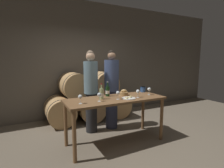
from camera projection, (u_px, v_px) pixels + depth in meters
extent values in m
plane|color=#726654|center=(115.00, 142.00, 3.41)|extent=(10.00, 10.00, 0.00)
cube|color=#60594F|center=(82.00, 60.00, 4.97)|extent=(10.00, 0.12, 3.20)
cylinder|color=tan|center=(60.00, 111.00, 4.33)|extent=(0.67, 0.83, 0.67)
cylinder|color=#2D2D33|center=(62.00, 114.00, 4.10)|extent=(0.68, 0.02, 0.68)
cylinder|color=#2D2D33|center=(58.00, 108.00, 4.56)|extent=(0.68, 0.02, 0.68)
cylinder|color=tan|center=(89.00, 107.00, 4.68)|extent=(0.67, 0.83, 0.67)
cylinder|color=#2D2D33|center=(93.00, 110.00, 4.45)|extent=(0.68, 0.02, 0.68)
cylinder|color=#2D2D33|center=(86.00, 105.00, 4.91)|extent=(0.68, 0.02, 0.68)
cylinder|color=tan|center=(114.00, 104.00, 5.03)|extent=(0.67, 0.83, 0.67)
cylinder|color=#2D2D33|center=(119.00, 106.00, 4.79)|extent=(0.68, 0.02, 0.68)
cylinder|color=#2D2D33|center=(110.00, 102.00, 5.26)|extent=(0.68, 0.02, 0.68)
cylinder|color=tan|center=(74.00, 86.00, 4.42)|extent=(0.67, 0.83, 0.67)
cylinder|color=#2D2D33|center=(77.00, 87.00, 4.19)|extent=(0.68, 0.02, 0.68)
cylinder|color=#2D2D33|center=(72.00, 85.00, 4.65)|extent=(0.68, 0.02, 0.68)
cylinder|color=tan|center=(102.00, 84.00, 4.77)|extent=(0.67, 0.83, 0.67)
cylinder|color=#2D2D33|center=(106.00, 85.00, 4.54)|extent=(0.68, 0.02, 0.68)
cylinder|color=#2D2D33|center=(98.00, 83.00, 5.00)|extent=(0.68, 0.02, 0.68)
cylinder|color=brown|center=(74.00, 137.00, 2.69)|extent=(0.06, 0.06, 0.84)
cylinder|color=brown|center=(161.00, 119.00, 3.48)|extent=(0.06, 0.06, 0.84)
cylinder|color=brown|center=(66.00, 124.00, 3.22)|extent=(0.06, 0.06, 0.84)
cylinder|color=brown|center=(143.00, 111.00, 4.02)|extent=(0.06, 0.06, 0.84)
cube|color=brown|center=(116.00, 99.00, 3.29)|extent=(1.88, 0.73, 0.04)
cylinder|color=#232326|center=(91.00, 113.00, 3.87)|extent=(0.25, 0.25, 0.87)
cylinder|color=gray|center=(91.00, 77.00, 3.76)|extent=(0.30, 0.30, 0.69)
sphere|color=tan|center=(90.00, 57.00, 3.70)|extent=(0.19, 0.19, 0.19)
sphere|color=#75604C|center=(90.00, 54.00, 3.70)|extent=(0.16, 0.16, 0.16)
cylinder|color=#2D334C|center=(112.00, 109.00, 4.10)|extent=(0.27, 0.27, 0.89)
cylinder|color=#3D4C75|center=(112.00, 75.00, 3.98)|extent=(0.33, 0.33, 0.70)
sphere|color=#997051|center=(112.00, 56.00, 3.92)|extent=(0.18, 0.18, 0.18)
sphere|color=black|center=(111.00, 54.00, 3.92)|extent=(0.15, 0.15, 0.15)
cylinder|color=#193819|center=(108.00, 91.00, 3.44)|extent=(0.08, 0.08, 0.20)
cylinder|color=#193819|center=(108.00, 84.00, 3.43)|extent=(0.03, 0.03, 0.08)
cylinder|color=#B7B7BC|center=(108.00, 82.00, 3.42)|extent=(0.03, 0.03, 0.02)
cylinder|color=white|center=(108.00, 92.00, 3.45)|extent=(0.08, 0.08, 0.06)
cylinder|color=#ADBC7F|center=(102.00, 94.00, 3.19)|extent=(0.08, 0.08, 0.20)
cylinder|color=#ADBC7F|center=(101.00, 87.00, 3.17)|extent=(0.03, 0.03, 0.08)
cylinder|color=maroon|center=(101.00, 84.00, 3.16)|extent=(0.03, 0.03, 0.02)
cylinder|color=white|center=(102.00, 95.00, 3.19)|extent=(0.08, 0.08, 0.06)
cylinder|color=#335693|center=(143.00, 89.00, 3.90)|extent=(0.12, 0.12, 0.11)
cylinder|color=#335693|center=(143.00, 87.00, 3.89)|extent=(0.12, 0.12, 0.01)
cylinder|color=#A87F4C|center=(124.00, 94.00, 3.55)|extent=(0.17, 0.17, 0.06)
ellipsoid|color=tan|center=(124.00, 91.00, 3.54)|extent=(0.13, 0.08, 0.06)
cylinder|color=white|center=(129.00, 98.00, 3.24)|extent=(0.26, 0.26, 0.01)
cube|color=#E0CC7F|center=(130.00, 97.00, 3.29)|extent=(0.07, 0.06, 0.02)
cube|color=beige|center=(127.00, 98.00, 3.20)|extent=(0.07, 0.06, 0.02)
cylinder|color=white|center=(80.00, 104.00, 2.87)|extent=(0.06, 0.06, 0.00)
cylinder|color=white|center=(80.00, 101.00, 2.86)|extent=(0.01, 0.01, 0.08)
sphere|color=white|center=(80.00, 97.00, 2.85)|extent=(0.07, 0.07, 0.07)
cylinder|color=white|center=(99.00, 101.00, 3.04)|extent=(0.06, 0.06, 0.00)
cylinder|color=white|center=(99.00, 99.00, 3.03)|extent=(0.01, 0.01, 0.08)
sphere|color=white|center=(99.00, 95.00, 3.02)|extent=(0.07, 0.07, 0.07)
cylinder|color=white|center=(118.00, 99.00, 3.19)|extent=(0.06, 0.06, 0.00)
cylinder|color=white|center=(118.00, 97.00, 3.19)|extent=(0.01, 0.01, 0.08)
sphere|color=white|center=(118.00, 93.00, 3.18)|extent=(0.07, 0.07, 0.07)
cylinder|color=white|center=(138.00, 97.00, 3.34)|extent=(0.06, 0.06, 0.00)
cylinder|color=white|center=(138.00, 95.00, 3.34)|extent=(0.01, 0.01, 0.08)
sphere|color=white|center=(138.00, 91.00, 3.33)|extent=(0.07, 0.07, 0.07)
cylinder|color=white|center=(149.00, 95.00, 3.59)|extent=(0.06, 0.06, 0.00)
cylinder|color=white|center=(149.00, 93.00, 3.58)|extent=(0.01, 0.01, 0.08)
sphere|color=white|center=(149.00, 89.00, 3.57)|extent=(0.07, 0.07, 0.07)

